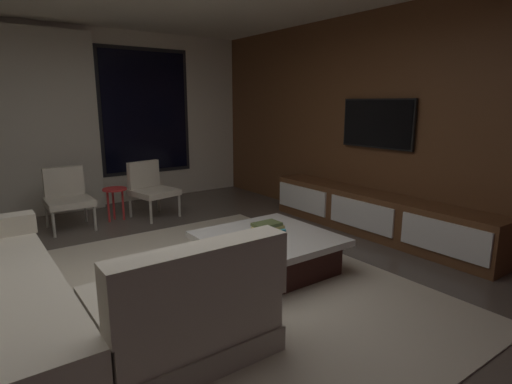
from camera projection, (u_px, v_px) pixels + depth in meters
name	position (u px, v px, depth m)	size (l,w,h in m)	color
floor	(166.00, 299.00, 3.43)	(9.20, 9.20, 0.00)	#564C44
back_wall_with_window	(55.00, 121.00, 5.96)	(6.60, 0.30, 2.70)	beige
media_wall	(400.00, 124.00, 4.89)	(0.12, 7.80, 2.70)	brown
area_rug	(209.00, 291.00, 3.55)	(3.20, 3.80, 0.01)	beige
sectional_couch	(38.00, 306.00, 2.71)	(1.98, 2.50, 0.82)	#B1A997
coffee_table	(268.00, 252.00, 3.96)	(1.16, 1.16, 0.36)	black
book_stack_on_coffee_table	(268.00, 228.00, 4.01)	(0.30, 0.21, 0.09)	#3BA4BD
accent_chair_near_window	(150.00, 186.00, 5.84)	(0.65, 0.66, 0.78)	#B2ADA0
accent_chair_by_curtain	(67.00, 195.00, 5.29)	(0.55, 0.57, 0.78)	#B2ADA0
side_stool	(115.00, 194.00, 5.60)	(0.32, 0.32, 0.46)	red
media_console	(375.00, 215.00, 5.01)	(0.46, 3.10, 0.52)	brown
mounted_tv	(377.00, 124.00, 5.03)	(0.05, 1.04, 0.60)	black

